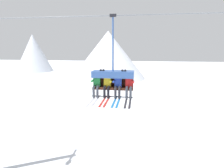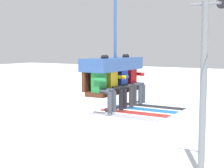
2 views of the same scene
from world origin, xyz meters
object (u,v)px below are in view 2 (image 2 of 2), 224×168
chairlift_chair (113,68)px  skier_yellow (115,82)px  skier_red (134,79)px  skier_blue (125,81)px  skier_green (104,84)px  lift_tower_far (204,87)px

chairlift_chair → skier_yellow: size_ratio=2.13×
chairlift_chair → skier_red: chairlift_chair is taller
skier_blue → skier_red: 0.49m
chairlift_chair → skier_yellow: chairlift_chair is taller
skier_blue → skier_green: bearing=180.0°
chairlift_chair → lift_tower_far: bearing=3.9°
chairlift_chair → skier_green: (-0.75, -0.21, -0.31)m
skier_green → chairlift_chair: bearing=15.9°
chairlift_chair → skier_yellow: (-0.25, -0.21, -0.31)m
skier_blue → skier_red: size_ratio=1.00×
skier_red → skier_yellow: bearing=180.0°
skier_blue → skier_red: same height
skier_yellow → lift_tower_far: bearing=4.9°
lift_tower_far → skier_blue: size_ratio=5.49×
skier_green → skier_blue: bearing=0.0°
skier_red → skier_green: bearing=180.0°
chairlift_chair → skier_red: bearing=-15.9°
lift_tower_far → skier_blue: lift_tower_far is taller
lift_tower_far → chairlift_chair: size_ratio=2.57×
lift_tower_far → skier_green: 11.29m
skier_blue → skier_red: bearing=0.0°
skier_yellow → skier_blue: 0.51m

